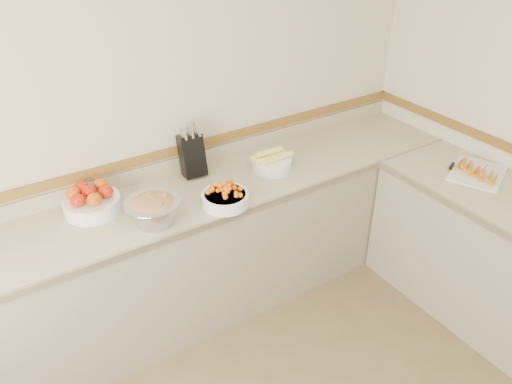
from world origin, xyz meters
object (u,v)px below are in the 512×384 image
rhubarb_bowl (154,210)px  tomato_bowl (91,201)px  knife_block (192,154)px  cherry_tomato_bowl (225,197)px  cutting_board (477,171)px  corn_bowl (272,162)px

rhubarb_bowl → tomato_bowl: bearing=128.9°
knife_block → cherry_tomato_bowl: 0.44m
rhubarb_bowl → cutting_board: rhubarb_bowl is taller
knife_block → corn_bowl: (0.46, -0.23, -0.09)m
rhubarb_bowl → cutting_board: (1.99, -0.62, -0.08)m
cherry_tomato_bowl → cutting_board: 1.66m
cherry_tomato_bowl → corn_bowl: 0.51m
tomato_bowl → cutting_board: (2.24, -0.93, -0.05)m
knife_block → tomato_bowl: (-0.68, -0.08, -0.08)m
knife_block → tomato_bowl: bearing=-173.6°
rhubarb_bowl → corn_bowl: bearing=10.1°
rhubarb_bowl → cherry_tomato_bowl: bearing=-5.6°
cherry_tomato_bowl → rhubarb_bowl: (-0.43, 0.04, 0.04)m
cutting_board → corn_bowl: bearing=144.7°
tomato_bowl → cutting_board: bearing=-22.5°
tomato_bowl → cutting_board: size_ratio=0.66×
knife_block → cutting_board: size_ratio=0.73×
tomato_bowl → rhubarb_bowl: (0.25, -0.31, 0.02)m
knife_block → corn_bowl: knife_block is taller
cherry_tomato_bowl → corn_bowl: (0.47, 0.20, 0.01)m
cutting_board → cherry_tomato_bowl: bearing=159.8°
tomato_bowl → cutting_board: tomato_bowl is taller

